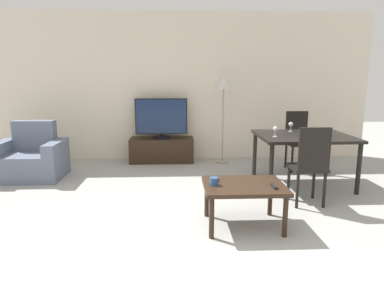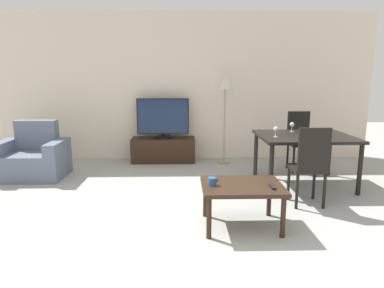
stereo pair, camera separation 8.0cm
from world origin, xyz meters
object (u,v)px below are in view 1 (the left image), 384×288
(dining_chair_far, at_px, (298,138))
(wine_glass_center, at_px, (291,125))
(floor_lamp, at_px, (223,88))
(remote_secondary, at_px, (216,179))
(tv, at_px, (161,118))
(tv_stand, at_px, (162,150))
(remote_primary, at_px, (274,186))
(dining_table, at_px, (303,140))
(wine_glass_left, at_px, (275,129))
(armchair, at_px, (31,159))
(cup_white_near, at_px, (214,181))
(coffee_table, at_px, (244,189))
(dining_chair_near, at_px, (310,163))

(dining_chair_far, height_order, wine_glass_center, dining_chair_far)
(floor_lamp, relative_size, remote_secondary, 10.47)
(tv, relative_size, remote_secondary, 6.24)
(tv_stand, relative_size, remote_primary, 7.67)
(tv, bearing_deg, dining_table, -34.65)
(wine_glass_left, bearing_deg, dining_chair_far, 55.43)
(armchair, bearing_deg, dining_chair_far, 4.45)
(wine_glass_left, xyz_separation_m, wine_glass_center, (0.36, 0.44, 0.00))
(tv, bearing_deg, remote_secondary, -75.31)
(tv_stand, height_order, dining_chair_far, dining_chair_far)
(dining_chair_far, height_order, remote_primary, dining_chair_far)
(cup_white_near, relative_size, wine_glass_center, 0.59)
(armchair, distance_m, tv, 2.24)
(floor_lamp, xyz_separation_m, wine_glass_left, (0.52, -1.47, -0.51))
(wine_glass_center, bearing_deg, armchair, 176.88)
(coffee_table, distance_m, wine_glass_left, 1.47)
(dining_chair_far, xyz_separation_m, remote_secondary, (-1.61, -2.06, -0.07))
(dining_table, relative_size, dining_chair_far, 1.32)
(cup_white_near, relative_size, wine_glass_left, 0.59)
(dining_chair_far, bearing_deg, armchair, -175.55)
(coffee_table, bearing_deg, tv, 108.83)
(remote_primary, xyz_separation_m, cup_white_near, (-0.59, 0.09, 0.03))
(wine_glass_center, bearing_deg, dining_table, -72.46)
(floor_lamp, bearing_deg, dining_chair_far, -21.65)
(coffee_table, height_order, wine_glass_left, wine_glass_left)
(dining_table, distance_m, remote_primary, 1.72)
(tv_stand, xyz_separation_m, floor_lamp, (1.10, -0.12, 1.12))
(tv, xyz_separation_m, wine_glass_center, (1.99, -1.14, 0.03))
(tv, relative_size, floor_lamp, 0.60)
(tv_stand, xyz_separation_m, tv, (-0.00, -0.00, 0.58))
(tv_stand, bearing_deg, remote_primary, -67.02)
(dining_chair_far, bearing_deg, remote_primary, -114.43)
(dining_table, height_order, cup_white_near, dining_table)
(armchair, height_order, remote_primary, armchair)
(coffee_table, height_order, remote_primary, remote_primary)
(armchair, relative_size, cup_white_near, 11.51)
(remote_secondary, bearing_deg, tv, 104.69)
(coffee_table, bearing_deg, dining_chair_near, 31.00)
(armchair, xyz_separation_m, dining_chair_far, (4.28, 0.33, 0.24))
(tv, bearing_deg, cup_white_near, -77.08)
(dining_table, bearing_deg, wine_glass_center, 107.54)
(dining_chair_near, height_order, wine_glass_left, dining_chair_near)
(dining_chair_near, distance_m, cup_white_near, 1.33)
(dining_table, height_order, wine_glass_center, wine_glass_center)
(remote_secondary, bearing_deg, tv_stand, 104.67)
(remote_primary, bearing_deg, dining_table, 60.73)
(coffee_table, relative_size, dining_table, 0.64)
(dining_table, height_order, wine_glass_left, wine_glass_left)
(armchair, xyz_separation_m, coffee_table, (2.94, -1.89, 0.10))
(dining_table, bearing_deg, dining_chair_near, -104.92)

